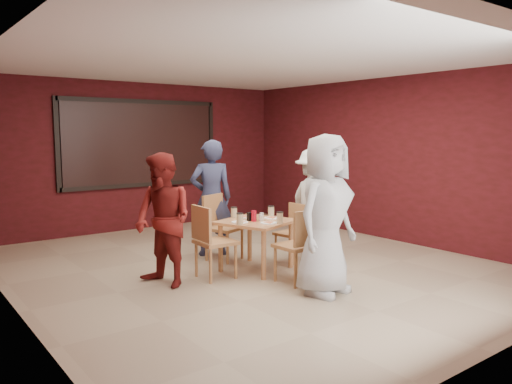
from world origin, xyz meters
TOP-DOWN VIEW (x-y plane):
  - floor at (0.00, 0.00)m, footprint 7.00×7.00m
  - window_blinds at (0.00, 3.45)m, footprint 3.00×0.02m
  - dining_table at (-0.03, -0.20)m, footprint 1.09×1.09m
  - chair_front at (0.01, -1.04)m, footprint 0.46×0.46m
  - chair_back at (-0.11, 0.58)m, footprint 0.59×0.59m
  - chair_left at (-0.76, -0.19)m, footprint 0.47×0.47m
  - chair_right at (0.71, -0.14)m, footprint 0.45×0.45m
  - diner_front at (-0.01, -1.48)m, footprint 1.00×0.76m
  - diner_back at (-0.07, 0.88)m, footprint 0.75×0.63m
  - diner_left at (-1.36, -0.09)m, footprint 0.78×0.91m
  - diner_right at (1.12, -0.13)m, footprint 0.77×1.14m

SIDE VIEW (x-z plane):
  - floor at x=0.00m, z-range 0.00..0.00m
  - chair_right at x=0.71m, z-range 0.05..0.88m
  - chair_front at x=0.01m, z-range 0.06..0.99m
  - chair_left at x=-0.76m, z-range 0.06..1.01m
  - chair_back at x=-0.11m, z-range 0.06..1.02m
  - dining_table at x=-0.03m, z-range 0.19..1.02m
  - diner_left at x=-1.36m, z-range 0.00..1.62m
  - diner_right at x=1.12m, z-range 0.00..1.63m
  - diner_back at x=-0.07m, z-range 0.00..1.75m
  - diner_front at x=-0.01m, z-range 0.00..1.84m
  - window_blinds at x=0.00m, z-range 0.90..2.40m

